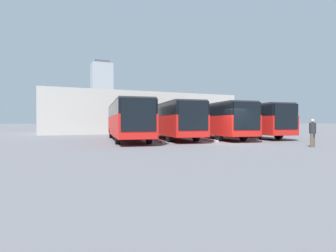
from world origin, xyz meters
The scene contains 11 objects.
ground_plane centered at (0.00, 0.00, 0.00)m, with size 600.00×600.00×0.00m, color #5B5B60.
bus_0 centered at (-6.11, -6.14, 1.76)m, with size 3.98×12.30×3.14m.
curb_divider_0 centered at (-4.08, -4.35, 0.07)m, with size 0.24×5.60×0.15m, color #B2B2AD.
bus_1 centered at (-2.04, -5.92, 1.76)m, with size 3.98×12.30×3.14m.
curb_divider_1 centered at (0.00, -4.13, 0.07)m, with size 0.24×5.60×0.15m, color #B2B2AD.
bus_2 centered at (2.04, -6.58, 1.76)m, with size 3.98×12.30×3.14m.
curb_divider_2 centered at (4.08, -4.79, 0.07)m, with size 0.24×5.60×0.15m, color #B2B2AD.
bus_3 centered at (6.12, -6.05, 1.76)m, with size 3.98×12.30×3.14m.
pedestrian centered at (-2.85, 4.13, 0.92)m, with size 0.48×0.48×1.72m.
station_building centered at (0.00, -24.37, 2.87)m, with size 27.38×15.82×5.68m.
office_tower centered at (-22.59, -209.09, 25.76)m, with size 16.61×16.61×52.72m.
Camera 1 is at (11.44, 15.38, 1.52)m, focal length 28.00 mm.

